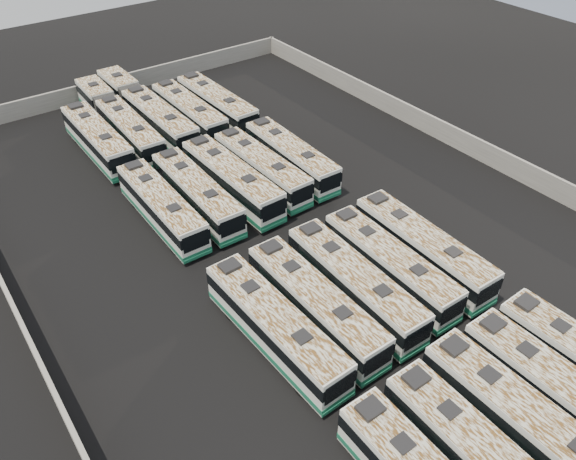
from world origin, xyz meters
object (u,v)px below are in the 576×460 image
object	(u,v)px
bus_midfront_left	(315,305)
bus_midfront_right	(390,265)
bus_back_center	(146,109)
bus_midback_far_left	(162,207)
bus_front_right	(561,396)
bus_midfront_center	(354,284)
bus_midfront_far_left	(275,327)
bus_midback_center	(232,180)
bus_midback_left	(197,194)
bus_midfront_far_right	(422,248)
bus_midback_right	(262,168)
bus_back_right	(189,113)
bus_midback_far_right	(291,157)
bus_back_left	(118,119)
bus_back_far_left	(98,140)
bus_back_far_right	(217,105)
bus_front_center	(525,426)

from	to	relation	value
bus_midfront_left	bus_midfront_right	world-z (taller)	bus_midfront_left
bus_midfront_left	bus_back_center	distance (m)	35.11
bus_midfront_right	bus_midback_far_left	world-z (taller)	same
bus_front_right	bus_midfront_center	bearing A→B (deg)	103.26
bus_midfront_left	bus_midfront_center	size ratio (longest dim) A/B	0.99
bus_midfront_far_left	bus_midback_center	bearing A→B (deg)	65.87
bus_midback_left	bus_midback_center	bearing A→B (deg)	0.93
bus_midfront_far_right	bus_midback_right	world-z (taller)	bus_midfront_far_right
bus_midback_center	bus_back_right	bearing A→B (deg)	75.39
bus_midfront_center	bus_midback_far_right	bearing A→B (deg)	69.31
bus_back_left	bus_back_far_left	bearing A→B (deg)	-136.60
bus_midback_center	bus_back_far_right	size ratio (longest dim) A/B	1.00
bus_midback_far_left	bus_back_far_left	bearing A→B (deg)	90.56
bus_midback_far_right	bus_midback_center	bearing A→B (deg)	-176.77
bus_midback_center	bus_back_left	size ratio (longest dim) A/B	0.67
bus_front_center	bus_midfront_far_left	size ratio (longest dim) A/B	1.01
bus_back_right	bus_midback_left	bearing A→B (deg)	-115.93
bus_midback_left	bus_back_right	bearing A→B (deg)	65.18
bus_midfront_right	bus_midback_far_right	distance (m)	17.49
bus_back_center	bus_back_far_right	world-z (taller)	bus_back_far_right
bus_midback_far_left	bus_midfront_right	bearing A→B (deg)	-57.74
bus_front_right	bus_midback_far_right	size ratio (longest dim) A/B	1.01
bus_midback_far_left	bus_back_far_left	distance (m)	14.52
bus_midfront_center	bus_midback_far_left	bearing A→B (deg)	113.76
bus_midfront_far_right	bus_back_far_right	bearing A→B (deg)	91.51
bus_midback_far_right	bus_back_far_right	world-z (taller)	bus_back_far_right
bus_midback_center	bus_midfront_right	bearing A→B (deg)	-79.76
bus_midback_far_left	bus_back_left	world-z (taller)	bus_back_left
bus_midback_far_left	bus_midback_right	size ratio (longest dim) A/B	1.00
bus_midfront_center	bus_back_left	world-z (taller)	bus_midfront_center
bus_back_far_left	bus_front_center	bearing A→B (deg)	-81.26
bus_midback_right	bus_midback_far_left	bearing A→B (deg)	179.57
bus_midback_far_left	bus_midback_far_right	bearing A→B (deg)	1.26
bus_back_left	bus_back_center	bearing A→B (deg)	6.62
bus_front_center	bus_back_right	size ratio (longest dim) A/B	1.02
bus_midfront_right	bus_back_right	bearing A→B (deg)	91.16
bus_midfront_far_right	bus_midback_far_left	xyz separation A→B (m)	(-13.92, 17.07, -0.06)
bus_midfront_far_left	bus_back_right	distance (m)	33.13
bus_midback_far_left	bus_back_center	xyz separation A→B (m)	(6.90, 18.02, 0.09)
bus_front_right	bus_midfront_right	bearing A→B (deg)	89.39
bus_midback_right	bus_back_right	distance (m)	14.29
bus_midback_far_left	bus_back_far_left	xyz separation A→B (m)	(-0.02, 14.52, 0.07)
bus_midfront_far_right	bus_midback_center	xyz separation A→B (m)	(-6.87, 17.04, 0.03)
bus_midfront_left	bus_midback_far_right	distance (m)	20.10
bus_midfront_center	bus_back_left	distance (m)	34.85
bus_midfront_right	bus_back_center	world-z (taller)	bus_back_center
bus_front_right	bus_midfront_far_right	bearing A→B (deg)	76.02
bus_midfront_far_right	bus_back_right	xyz separation A→B (m)	(-3.46, 31.51, -0.02)
bus_midback_far_right	bus_back_center	distance (m)	19.17
bus_midback_right	bus_midback_left	bearing A→B (deg)	-179.84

